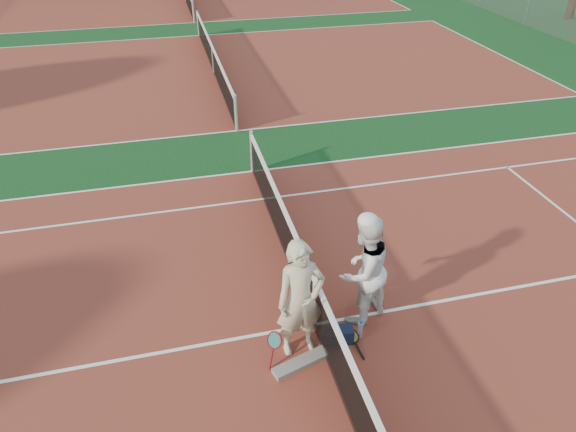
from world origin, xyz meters
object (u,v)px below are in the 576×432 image
at_px(net_main, 314,302).
at_px(sports_bag_navy, 342,335).
at_px(player_a, 300,300).
at_px(racket_black_held, 366,287).
at_px(player_b, 363,270).
at_px(racket_red, 274,347).
at_px(water_bottle, 360,330).
at_px(racket_spare, 352,337).
at_px(sports_bag_purple, 332,338).

relative_size(net_main, sports_bag_navy, 32.07).
xyz_separation_m(player_a, racket_black_held, (1.42, 0.82, -0.77)).
height_order(player_b, racket_red, player_b).
height_order(player_a, water_bottle, player_a).
height_order(net_main, player_a, player_a).
height_order(racket_black_held, racket_spare, racket_black_held).
xyz_separation_m(racket_red, sports_bag_navy, (1.14, 0.12, -0.14)).
relative_size(racket_spare, sports_bag_navy, 1.75).
bearing_deg(racket_black_held, sports_bag_navy, 39.24).
xyz_separation_m(sports_bag_navy, sports_bag_purple, (-0.17, -0.01, -0.02)).
xyz_separation_m(net_main, player_a, (-0.35, -0.42, 0.52)).
bearing_deg(net_main, racket_red, -144.51).
bearing_deg(racket_spare, sports_bag_navy, 85.77).
bearing_deg(racket_spare, racket_black_held, -37.95).
bearing_deg(player_b, racket_spare, 32.32).
relative_size(player_a, sports_bag_navy, 5.99).
xyz_separation_m(racket_spare, sports_bag_navy, (-0.17, -0.00, 0.09)).
xyz_separation_m(sports_bag_navy, water_bottle, (0.31, 0.02, 0.01)).
distance_m(racket_black_held, sports_bag_purple, 1.24).
relative_size(racket_red, water_bottle, 1.84).
relative_size(racket_red, racket_spare, 0.92).
bearing_deg(sports_bag_navy, player_a, 177.80).
height_order(racket_black_held, sports_bag_purple, racket_black_held).
relative_size(net_main, racket_red, 19.94).
bearing_deg(racket_black_held, net_main, 10.22).
xyz_separation_m(player_a, sports_bag_purple, (0.53, -0.04, -0.91)).
bearing_deg(racket_black_held, player_a, 19.68).
xyz_separation_m(player_a, water_bottle, (1.01, -0.01, -0.88)).
relative_size(sports_bag_purple, water_bottle, 0.93).
xyz_separation_m(racket_red, water_bottle, (1.45, 0.13, -0.13)).
bearing_deg(racket_red, player_b, -34.40).
bearing_deg(player_a, sports_bag_purple, -9.32).
relative_size(player_b, sports_bag_navy, 5.87).
bearing_deg(racket_black_held, racket_spare, 46.53).
xyz_separation_m(player_a, racket_spare, (0.87, -0.03, -0.98)).
relative_size(racket_black_held, sports_bag_purple, 1.84).
distance_m(sports_bag_navy, water_bottle, 0.31).
bearing_deg(racket_black_held, player_b, 44.77).
distance_m(racket_black_held, racket_spare, 1.03).
xyz_separation_m(racket_red, racket_black_held, (1.86, 0.96, -0.02)).
height_order(player_a, racket_red, player_a).
bearing_deg(sports_bag_navy, water_bottle, 2.99).
bearing_deg(player_a, racket_red, -166.73).
bearing_deg(net_main, player_b, 2.27).
relative_size(player_a, player_b, 1.02).
height_order(net_main, sports_bag_purple, net_main).
bearing_deg(net_main, racket_black_held, 20.49).
relative_size(player_a, racket_red, 3.73).
distance_m(racket_red, racket_black_held, 2.09).
xyz_separation_m(player_b, racket_red, (-1.60, -0.60, -0.73)).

